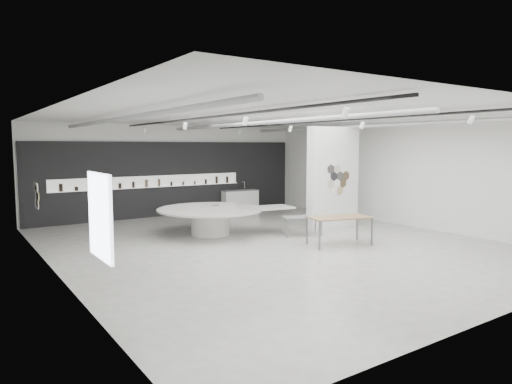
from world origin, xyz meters
TOP-DOWN VIEW (x-y plane):
  - room at (-0.09, -0.00)m, footprint 12.02×14.02m
  - back_wall_display at (-0.08, 6.93)m, footprint 11.80×0.27m
  - partition_column at (3.50, 1.00)m, footprint 2.20×0.38m
  - display_island at (-0.76, 2.21)m, footprint 4.66×3.99m
  - sample_table_wood at (1.57, -1.30)m, footprint 1.98×1.34m
  - sample_table_stone at (1.58, 0.45)m, footprint 1.37×1.02m
  - kitchen_counter at (3.02, 6.51)m, footprint 1.73×0.86m

SIDE VIEW (x-z plane):
  - kitchen_counter at x=3.02m, z-range -0.18..1.12m
  - display_island at x=-0.76m, z-range 0.13..1.02m
  - sample_table_stone at x=1.58m, z-range 0.26..0.90m
  - sample_table_wood at x=1.57m, z-range 0.36..1.21m
  - back_wall_display at x=-0.08m, z-range -0.01..3.09m
  - partition_column at x=3.50m, z-range 0.00..3.60m
  - room at x=-0.09m, z-range 0.16..3.98m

